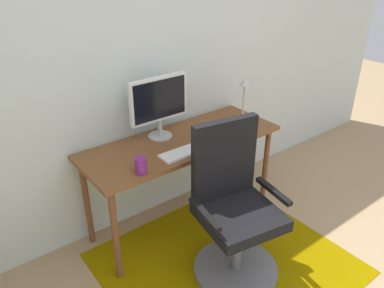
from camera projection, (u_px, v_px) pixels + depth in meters
name	position (u px, v px, depth m)	size (l,w,h in m)	color
wall_back	(144.00, 57.00, 2.74)	(6.00, 0.10, 2.60)	silver
area_rug	(226.00, 263.00, 2.70)	(1.59, 1.44, 0.01)	#826700
desk	(182.00, 149.00, 2.83)	(1.52, 0.57, 0.75)	brown
monitor	(159.00, 102.00, 2.71)	(0.47, 0.18, 0.46)	#B2B2B7
keyboard	(188.00, 151.00, 2.62)	(0.43, 0.13, 0.02)	white
computer_mouse	(221.00, 137.00, 2.80)	(0.06, 0.10, 0.03)	black
coffee_cup	(141.00, 165.00, 2.36)	(0.08, 0.08, 0.11)	#762479
cell_phone	(230.00, 129.00, 2.94)	(0.07, 0.14, 0.01)	black
desk_lamp	(244.00, 94.00, 2.96)	(0.11, 0.11, 0.38)	black
office_chair	(234.00, 219.00, 2.48)	(0.60, 0.58, 1.07)	slate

